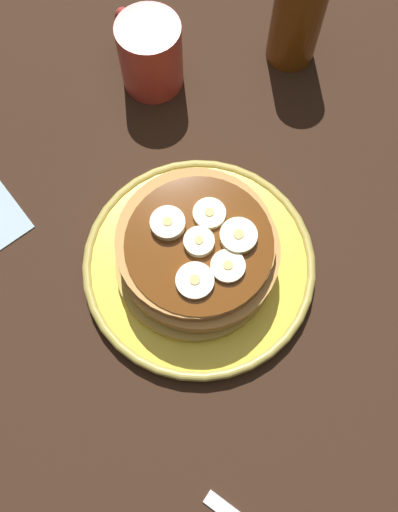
{
  "coord_description": "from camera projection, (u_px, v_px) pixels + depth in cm",
  "views": [
    {
      "loc": [
        -14.6,
        10.77,
        53.66
      ],
      "look_at": [
        0.0,
        0.0,
        3.38
      ],
      "focal_mm": 37.78,
      "sensor_mm": 36.0,
      "label": 1
    }
  ],
  "objects": [
    {
      "name": "banana_slice_0",
      "position": [
        197.0,
        245.0,
        0.5
      ],
      "size": [
        2.91,
        2.91,
        0.96
      ],
      "color": "beige",
      "rests_on": "pancake_stack"
    },
    {
      "name": "banana_slice_4",
      "position": [
        228.0,
        266.0,
        0.49
      ],
      "size": [
        3.23,
        3.23,
        0.75
      ],
      "color": "#F8E1B5",
      "rests_on": "pancake_stack"
    },
    {
      "name": "banana_slice_5",
      "position": [
        238.0,
        236.0,
        0.5
      ],
      "size": [
        3.53,
        3.53,
        1.0
      ],
      "color": "#EDECBD",
      "rests_on": "pancake_stack"
    },
    {
      "name": "plate",
      "position": [
        199.0,
        264.0,
        0.56
      ],
      "size": [
        24.1,
        24.1,
        1.7
      ],
      "color": "yellow",
      "rests_on": "ground_plane"
    },
    {
      "name": "banana_slice_2",
      "position": [
        168.0,
        223.0,
        0.5
      ],
      "size": [
        3.33,
        3.33,
        1.08
      ],
      "color": "#F7E9C6",
      "rests_on": "pancake_stack"
    },
    {
      "name": "syrup_bottle",
      "position": [
        298.0,
        12.0,
        0.6
      ],
      "size": [
        5.83,
        5.83,
        14.72
      ],
      "color": "brown",
      "rests_on": "ground_plane"
    },
    {
      "name": "banana_slice_3",
      "position": [
        209.0,
        214.0,
        0.51
      ],
      "size": [
        3.17,
        3.17,
        0.74
      ],
      "color": "beige",
      "rests_on": "pancake_stack"
    },
    {
      "name": "coffee_mug",
      "position": [
        149.0,
        52.0,
        0.61
      ],
      "size": [
        10.42,
        7.21,
        8.51
      ],
      "color": "#B23833",
      "rests_on": "ground_plane"
    },
    {
      "name": "banana_slice_1",
      "position": [
        195.0,
        281.0,
        0.49
      ],
      "size": [
        3.54,
        3.54,
        0.76
      ],
      "color": "#F4E2C6",
      "rests_on": "pancake_stack"
    },
    {
      "name": "pancake_stack",
      "position": [
        197.0,
        251.0,
        0.53
      ],
      "size": [
        16.17,
        16.9,
        5.51
      ],
      "color": "tan",
      "rests_on": "plate"
    },
    {
      "name": "ground_plane",
      "position": [
        199.0,
        271.0,
        0.58
      ],
      "size": [
        140.0,
        140.0,
        3.0
      ],
      "primitive_type": "cube",
      "color": "black"
    }
  ]
}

